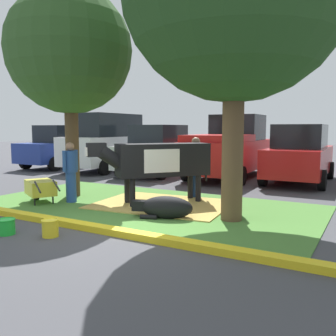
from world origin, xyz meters
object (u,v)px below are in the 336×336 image
at_px(shade_tree_left, 69,52).
at_px(person_handler, 71,171).
at_px(cow_holstein, 159,160).
at_px(suv_black, 108,142).
at_px(pickup_truck_black, 231,148).
at_px(bucket_yellow, 50,228).
at_px(bucket_green, 6,226).
at_px(sedan_red, 300,154).
at_px(calf_lying, 165,207).
at_px(person_visitor_near, 196,166).
at_px(sedan_silver, 159,150).
at_px(wheelbarrow, 40,188).
at_px(sedan_blue, 62,147).
at_px(person_visitor_far, 231,172).

relative_size(shade_tree_left, person_handler, 3.66).
height_order(cow_holstein, suv_black, suv_black).
height_order(person_handler, pickup_truck_black, pickup_truck_black).
xyz_separation_m(bucket_yellow, pickup_truck_black, (0.02, 9.05, 0.95)).
xyz_separation_m(bucket_green, suv_black, (-4.77, 8.79, 1.12)).
bearing_deg(cow_holstein, pickup_truck_black, 92.07).
height_order(bucket_yellow, sedan_red, sedan_red).
xyz_separation_m(cow_holstein, calf_lying, (0.89, -1.22, -0.86)).
distance_m(person_visitor_near, sedan_silver, 5.31).
distance_m(wheelbarrow, sedan_silver, 6.53).
relative_size(calf_lying, bucket_green, 4.13).
relative_size(person_handler, suv_black, 0.33).
distance_m(bucket_yellow, sedan_blue, 11.83).
height_order(person_visitor_far, pickup_truck_black, pickup_truck_black).
bearing_deg(person_visitor_far, sedan_silver, 134.56).
relative_size(wheelbarrow, sedan_red, 0.35).
bearing_deg(person_visitor_far, sedan_blue, 154.40).
distance_m(sedan_blue, pickup_truck_black, 8.33).
height_order(sedan_silver, sedan_red, same).
bearing_deg(sedan_red, sedan_silver, -175.15).
bearing_deg(calf_lying, suv_black, 136.25).
distance_m(person_handler, sedan_blue, 8.86).
relative_size(shade_tree_left, calf_lying, 4.24).
distance_m(calf_lying, bucket_green, 3.06).
height_order(person_visitor_far, sedan_silver, sedan_silver).
height_order(cow_holstein, person_visitor_near, person_visitor_near).
height_order(person_visitor_near, pickup_truck_black, pickup_truck_black).
bearing_deg(bucket_yellow, sedan_red, 73.71).
height_order(pickup_truck_black, sedan_red, pickup_truck_black).
relative_size(person_handler, wheelbarrow, 1.00).
bearing_deg(cow_holstein, sedan_silver, 121.01).
xyz_separation_m(shade_tree_left, person_visitor_near, (3.08, 1.44, -3.05)).
bearing_deg(shade_tree_left, sedan_red, 49.69).
xyz_separation_m(sedan_blue, sedan_silver, (5.44, 0.03, 0.00)).
relative_size(cow_holstein, suv_black, 0.57).
distance_m(person_visitor_far, wheelbarrow, 4.79).
bearing_deg(sedan_silver, sedan_blue, -179.70).
bearing_deg(cow_holstein, sedan_red, 66.93).
distance_m(shade_tree_left, bucket_green, 5.28).
height_order(shade_tree_left, sedan_silver, shade_tree_left).
relative_size(cow_holstein, person_handler, 1.72).
xyz_separation_m(cow_holstein, bucket_yellow, (-0.23, -3.33, -0.94)).
distance_m(calf_lying, person_handler, 2.98).
height_order(cow_holstein, bucket_green, cow_holstein).
bearing_deg(sedan_red, person_visitor_near, -113.28).
bearing_deg(shade_tree_left, wheelbarrow, -93.92).
relative_size(cow_holstein, sedan_silver, 0.60).
height_order(wheelbarrow, bucket_green, wheelbarrow).
xyz_separation_m(person_visitor_far, sedan_red, (0.53, 5.45, 0.09)).
xyz_separation_m(sedan_blue, sedan_red, (10.88, 0.49, 0.00)).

